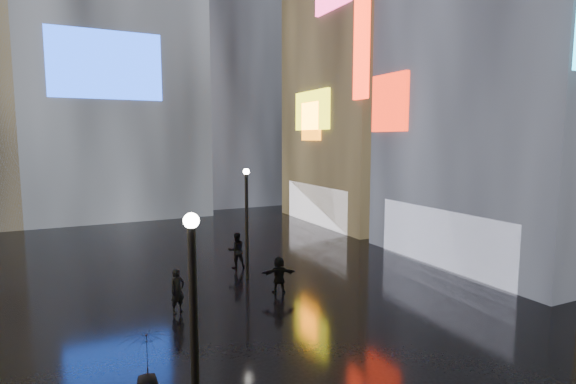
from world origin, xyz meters
TOP-DOWN VIEW (x-y plane):
  - ground at (0.00, 20.00)m, footprint 140.00×140.00m
  - building_right_far at (15.98, 30.00)m, footprint 10.28×12.00m
  - tower_flank_right at (9.00, 46.00)m, footprint 12.00×12.00m
  - lamp_near at (-3.74, 8.38)m, footprint 0.30×0.30m
  - lamp_far at (1.53, 19.57)m, footprint 0.30×0.30m
  - pedestrian_5 at (2.04, 17.11)m, footprint 1.54×0.84m
  - pedestrian_6 at (-2.32, 16.78)m, footprint 0.73×0.62m
  - pedestrian_7 at (1.65, 21.47)m, footprint 0.91×0.72m
  - umbrella_2 at (-4.54, 9.09)m, footprint 0.99×0.97m

SIDE VIEW (x-z plane):
  - ground at x=0.00m, z-range 0.00..0.00m
  - pedestrian_5 at x=2.04m, z-range 0.00..1.58m
  - pedestrian_6 at x=-2.32m, z-range 0.00..1.68m
  - pedestrian_7 at x=1.65m, z-range 0.00..1.82m
  - umbrella_2 at x=-4.54m, z-range 1.87..2.76m
  - lamp_near at x=-3.74m, z-range 0.34..5.54m
  - lamp_far at x=1.53m, z-range 0.34..5.54m
  - building_right_far at x=15.98m, z-range -0.02..27.98m
  - tower_flank_right at x=9.00m, z-range 0.00..34.00m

